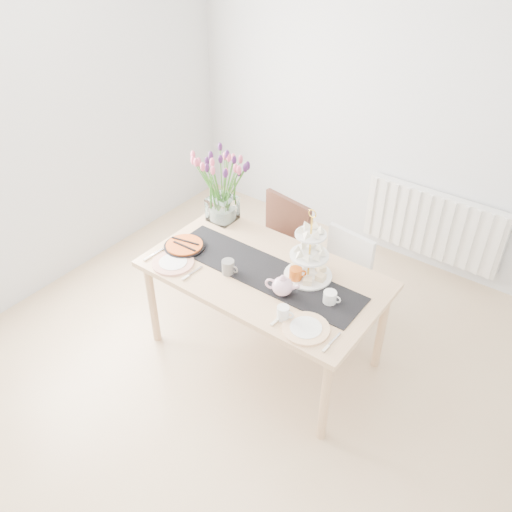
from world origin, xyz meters
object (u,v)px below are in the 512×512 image
Objects in this scene: mug_white at (283,313)px; mug_orange at (296,275)px; chair_brown at (277,246)px; tulip_vase at (221,175)px; cream_jug at (330,298)px; radiator at (433,225)px; plate_left at (173,263)px; teapot at (283,286)px; tart_tin at (184,246)px; chair_white at (340,276)px; plate_right at (306,328)px; dining_table at (264,281)px; cake_stand at (309,261)px; mug_grey at (228,267)px.

mug_white is 0.37m from mug_orange.
tulip_vase is (-0.35, -0.22, 0.61)m from chair_brown.
chair_brown is at bearing 136.55° from cream_jug.
chair_brown reaches higher than radiator.
mug_orange is at bearing -36.58° from chair_brown.
cream_jug is at bearing 15.18° from plate_left.
chair_brown reaches higher than teapot.
tart_tin is (-1.12, -0.11, -0.03)m from cream_jug.
chair_brown is 9.97× the size of mug_white.
chair_white is 2.80× the size of plate_right.
chair_brown reaches higher than cream_jug.
dining_table is at bearing -53.76° from chair_brown.
mug_white reaches higher than plate_right.
cake_stand is at bearing -83.09° from chair_white.
tart_tin is at bearing -133.43° from chair_white.
dining_table is at bearing 28.07° from plate_left.
radiator is 4.23× the size of plate_right.
chair_brown is 8.93× the size of mug_grey.
tulip_vase reaches higher than tart_tin.
chair_brown is at bearing 141.47° from cake_stand.
radiator is 11.93× the size of mug_grey.
plate_left is at bearing -151.93° from dining_table.
tart_tin reaches higher than dining_table.
teapot is at bearing -43.79° from chair_brown.
mug_orange is at bearing 99.34° from mug_white.
chair_brown is 1.11m from mug_white.
plate_left is (-1.06, -0.29, -0.03)m from cream_jug.
tulip_vase is 2.43× the size of plate_right.
chair_brown reaches higher than chair_white.
mug_white is at bearing -77.11° from chair_white.
tart_tin is (-1.16, -1.82, 0.32)m from radiator.
dining_table is 0.65m from chair_brown.
chair_white is 8.80× the size of mug_white.
chair_brown is at bearing 82.50° from mug_orange.
chair_brown is 1.93× the size of cake_stand.
mug_orange is at bearing -87.53° from chair_white.
mug_grey is at bearing -113.55° from chair_white.
mug_grey is (-0.41, -0.03, -0.02)m from teapot.
tart_tin is at bearing 156.97° from mug_white.
mug_white is at bearing -95.56° from radiator.
chair_brown is (-0.29, 0.56, -0.15)m from dining_table.
radiator is at bearing 79.65° from cake_stand.
chair_brown is 4.17× the size of teapot.
cream_jug is at bearing 2.90° from teapot.
cream_jug reaches higher than plate_left.
mug_orange reaches higher than mug_white.
mug_orange is at bearing -101.29° from radiator.
teapot reaches higher than mug_orange.
mug_grey is 0.35× the size of plate_right.
teapot is 0.84m from tart_tin.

